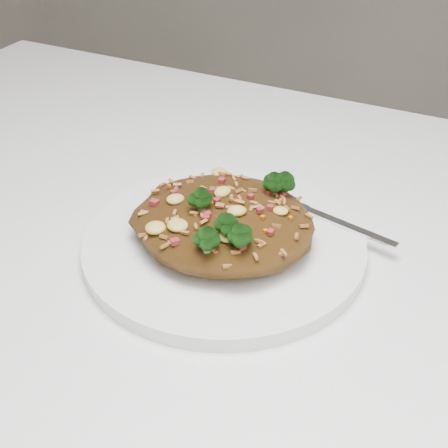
{
  "coord_description": "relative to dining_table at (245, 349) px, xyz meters",
  "views": [
    {
      "loc": [
        0.17,
        -0.39,
        1.1
      ],
      "look_at": [
        -0.03,
        0.02,
        0.78
      ],
      "focal_mm": 50.0,
      "sensor_mm": 36.0,
      "label": 1
    }
  ],
  "objects": [
    {
      "name": "fried_rice",
      "position": [
        -0.03,
        0.02,
        0.13
      ],
      "size": [
        0.17,
        0.15,
        0.06
      ],
      "color": "brown",
      "rests_on": "plate"
    },
    {
      "name": "plate",
      "position": [
        -0.03,
        0.02,
        0.1
      ],
      "size": [
        0.26,
        0.26,
        0.01
      ],
      "primitive_type": "cylinder",
      "color": "white",
      "rests_on": "dining_table"
    },
    {
      "name": "fork",
      "position": [
        0.04,
        0.09,
        0.11
      ],
      "size": [
        0.16,
        0.05,
        0.0
      ],
      "rotation": [
        0.0,
        0.0,
        -0.22
      ],
      "color": "silver",
      "rests_on": "plate"
    },
    {
      "name": "dining_table",
      "position": [
        0.0,
        0.0,
        0.0
      ],
      "size": [
        1.2,
        0.8,
        0.75
      ],
      "color": "white",
      "rests_on": "ground"
    }
  ]
}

